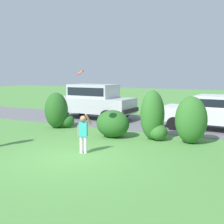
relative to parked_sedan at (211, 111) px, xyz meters
The scene contains 10 objects.
ground_plane 7.34m from the parked_sedan, 113.35° to the right, with size 80.00×80.00×0.00m, color #518E42.
driveway_strip 3.02m from the parked_sedan, behind, with size 28.00×4.40×0.02m, color slate.
shrub_near_tree 6.97m from the parked_sedan, 156.81° to the right, with size 1.26×1.18×1.65m.
shrub_centre_left 4.69m from the parked_sedan, 132.37° to the right, with size 1.36×1.10×1.09m.
shrub_centre 3.47m from the parked_sedan, 117.49° to the right, with size 1.09×1.00×1.90m.
shrub_centre_right 3.07m from the parked_sedan, 92.97° to the right, with size 1.16×1.08×1.72m.
parked_sedan is the anchor object (origin of this frame).
parked_suv 6.38m from the parked_sedan, behind, with size 4.74×2.19×1.92m.
child_thrower 6.70m from the parked_sedan, 115.28° to the right, with size 0.40×0.36×1.29m.
frisbee 6.59m from the parked_sedan, 121.99° to the right, with size 0.31×0.26×0.25m.
Camera 1 is at (5.32, -7.48, 2.56)m, focal length 49.54 mm.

